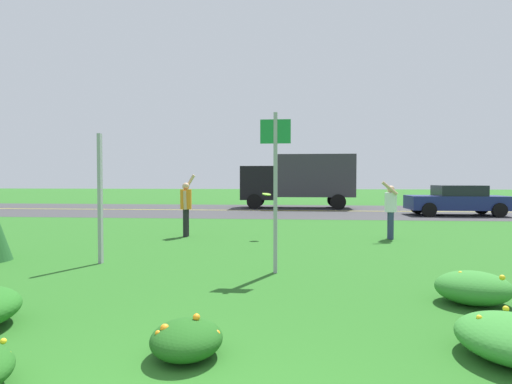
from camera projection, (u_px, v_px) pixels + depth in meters
name	position (u px, v px, depth m)	size (l,w,h in m)	color
ground_plane	(264.00, 237.00, 12.30)	(120.00, 120.00, 0.00)	#26601E
highway_strip	(277.00, 211.00, 22.58)	(120.00, 9.85, 0.01)	#38383A
highway_center_stripe	(277.00, 210.00, 22.58)	(120.00, 0.16, 0.00)	yellow
daylily_clump_near_camera	(187.00, 339.00, 3.98)	(0.70, 0.77, 0.41)	#1E5619
daylily_clump_front_left	(473.00, 288.00, 5.68)	(1.01, 0.89, 0.51)	#337F2D
sign_post_near_path	(100.00, 199.00, 8.38)	(0.07, 0.10, 2.68)	#93969B
sign_post_by_roadside	(275.00, 177.00, 7.52)	(0.56, 0.10, 2.97)	#93969B
person_thrower_orange_shirt	(186.00, 204.00, 12.32)	(0.41, 0.49, 1.89)	orange
person_catcher_white_shirt	(391.00, 207.00, 11.83)	(0.48, 0.49, 1.69)	silver
frisbee_lime	(267.00, 194.00, 11.95)	(0.26, 0.26, 0.09)	#8CD133
car_navy_center_left	(457.00, 200.00, 19.55)	(4.50, 2.00, 1.45)	navy
box_truck_black	(300.00, 178.00, 24.61)	(6.70, 2.46, 3.20)	black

